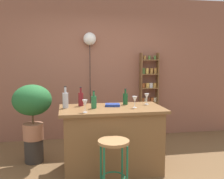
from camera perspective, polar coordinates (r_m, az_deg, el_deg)
The scene contains 16 objects.
ground at distance 3.69m, azimuth 0.80°, elevation -18.97°, with size 12.00×12.00×0.00m, color brown.
back_wall at distance 5.25m, azimuth -3.26°, elevation 4.60°, with size 6.40×0.10×2.80m, color #8C5642.
kitchen_counter at distance 3.79m, azimuth -0.07°, elevation -10.73°, with size 1.46×0.78×0.92m.
bar_stool at distance 3.14m, azimuth 0.35°, elevation -13.85°, with size 0.37×0.37×0.66m.
spice_shelf at distance 5.38m, azimuth 8.06°, elevation -1.44°, with size 0.37×0.16×1.71m.
plant_stool at distance 4.33m, azimuth -16.71°, elevation -12.66°, with size 0.29×0.29×0.36m, color #2D2823.
potted_plant at distance 4.15m, azimuth -17.06°, elevation -3.15°, with size 0.59×0.53×0.85m.
bottle_wine_red at distance 3.69m, azimuth -10.15°, elevation -2.22°, with size 0.08×0.08×0.31m.
bottle_vinegar at distance 3.92m, azimuth 2.94°, elevation -1.97°, with size 0.07×0.07×0.24m.
bottle_spirits_clear at distance 3.82m, azimuth -6.83°, elevation -2.02°, with size 0.07×0.07×0.28m.
bottle_sauce_amber at distance 3.63m, azimuth -4.00°, elevation -2.65°, with size 0.08×0.08×0.25m.
wine_glass_left at distance 3.96m, azimuth 7.62°, elevation -1.55°, with size 0.07×0.07×0.16m.
wine_glass_center at distance 3.66m, azimuth 5.01°, elevation -2.20°, with size 0.07×0.07×0.16m.
wine_glass_right at distance 3.35m, azimuth -5.94°, elevation -3.04°, with size 0.07×0.07×0.16m.
cookbook at distance 3.78m, azimuth 0.12°, elevation -3.41°, with size 0.21×0.15×0.04m, color navy.
pendant_globe_light at distance 5.13m, azimuth -4.90°, elevation 10.79°, with size 0.25×0.25×2.10m.
Camera 1 is at (-0.64, -3.26, 1.61)m, focal length 41.78 mm.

